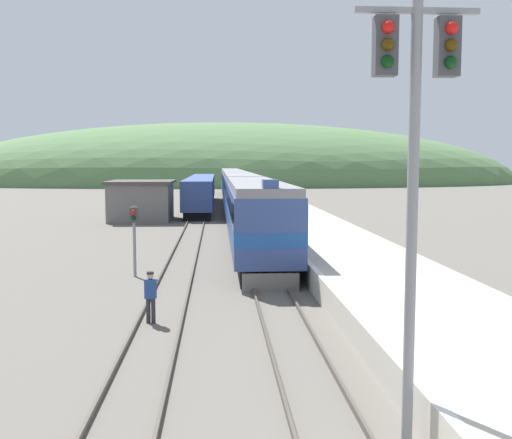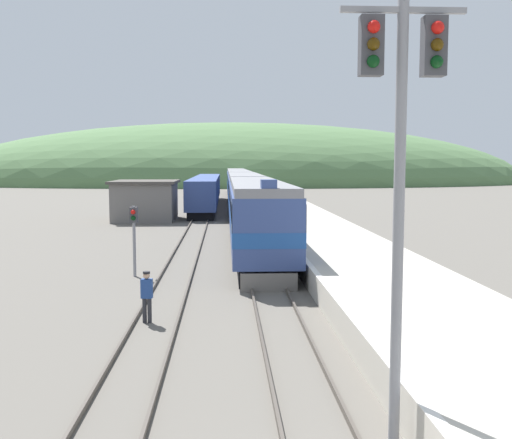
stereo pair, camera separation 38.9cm
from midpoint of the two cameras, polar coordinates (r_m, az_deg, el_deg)
name	(u,v)px [view 2 (the right image)]	position (r m, az deg, el deg)	size (l,w,h in m)	color
track_main	(239,203)	(77.48, -1.45, 1.60)	(1.52, 180.00, 0.16)	#4C443D
track_siding	(208,203)	(77.48, -4.47, 1.58)	(1.52, 180.00, 0.16)	#4C443D
platform	(290,212)	(57.83, 3.42, 0.70)	(5.57, 140.00, 1.02)	#BCB5A5
distant_hills	(233,183)	(153.98, -2.18, 3.48)	(150.61, 67.77, 30.62)	#517547
station_shed	(146,200)	(55.81, -10.28, 1.83)	(5.84, 7.25, 3.64)	slate
express_train_lead_car	(256,214)	(34.44, 0.36, 0.50)	(3.04, 21.02, 4.58)	black
carriage_second	(244,194)	(56.22, -0.91, 2.41)	(3.03, 20.46, 4.22)	black
carriage_third	(239,186)	(77.54, -1.46, 3.24)	(3.03, 20.46, 4.22)	black
carriage_fourth	(236,181)	(98.86, -1.77, 3.72)	(3.03, 20.46, 4.22)	black
siding_train	(206,191)	(71.48, -4.61, 2.69)	(2.90, 35.82, 3.60)	black
signal_mast_main	(401,134)	(10.92, 14.63, 7.89)	(2.20, 0.42, 8.79)	gray
signal_post_siding	(134,226)	(28.11, -11.17, -0.59)	(0.36, 0.42, 3.28)	gray
track_worker	(147,294)	(20.12, -9.81, -6.98)	(0.39, 0.28, 1.72)	#2D2D33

